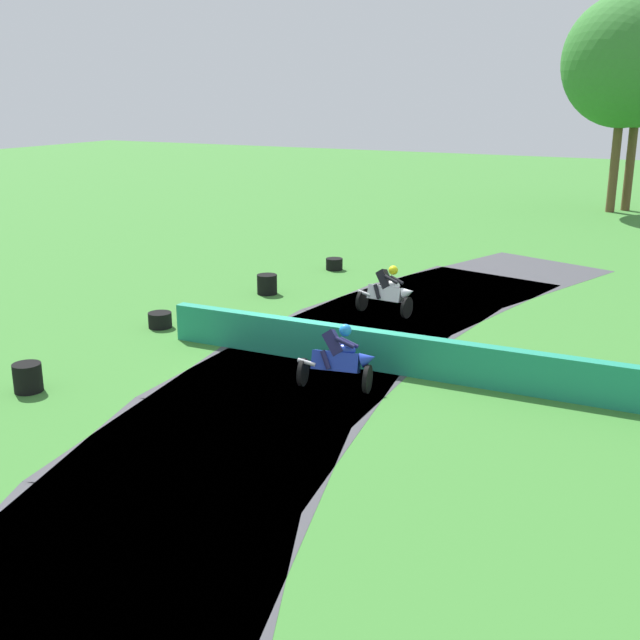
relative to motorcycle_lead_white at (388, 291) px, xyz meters
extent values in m
plane|color=#38752D|center=(0.01, -4.35, -0.65)|extent=(120.00, 120.00, 0.00)
cube|color=#3D3D42|center=(1.54, 5.74, -0.64)|extent=(6.70, 8.47, 0.01)
cube|color=#3D3D42|center=(0.64, 2.44, -0.64)|extent=(6.00, 8.18, 0.01)
cube|color=#3D3D42|center=(0.13, -0.94, -0.64)|extent=(5.22, 7.78, 0.01)
cube|color=#3D3D42|center=(0.02, -4.35, -0.64)|extent=(4.78, 7.53, 0.01)
cube|color=#3D3D42|center=(0.32, -7.75, -0.64)|extent=(5.60, 7.99, 0.01)
cube|color=#3D3D42|center=(1.02, -11.10, -0.64)|extent=(6.35, 8.34, 0.01)
cube|color=#1E8466|center=(4.92, -4.21, -0.20)|extent=(17.36, 0.79, 0.90)
cylinder|color=black|center=(0.62, -0.14, -0.36)|extent=(0.15, 0.73, 0.73)
cylinder|color=black|center=(-0.78, -0.02, -0.36)|extent=(0.15, 0.73, 0.73)
cube|color=silver|center=(-0.08, -0.01, -0.06)|extent=(1.03, 0.45, 0.46)
ellipsoid|color=silver|center=(0.11, 0.04, 0.19)|extent=(0.47, 0.37, 0.30)
cone|color=silver|center=(0.60, -0.04, 0.05)|extent=(0.41, 0.39, 0.47)
cylinder|color=#B2B2B7|center=(-0.69, -0.09, -0.11)|extent=(0.42, 0.16, 0.18)
cube|color=black|center=(-0.15, 0.09, 0.31)|extent=(0.51, 0.44, 0.62)
sphere|color=yellow|center=(0.08, 0.14, 0.58)|extent=(0.26, 0.26, 0.26)
cylinder|color=black|center=(0.15, 0.25, 0.29)|extent=(0.43, 0.17, 0.24)
cylinder|color=black|center=(0.12, -0.10, 0.38)|extent=(0.43, 0.17, 0.24)
cylinder|color=black|center=(-0.24, 0.19, -0.09)|extent=(0.27, 0.21, 0.42)
cylinder|color=black|center=(-0.27, -0.16, 0.00)|extent=(0.27, 0.21, 0.42)
cylinder|color=black|center=(1.92, -5.66, -0.36)|extent=(0.23, 0.76, 0.75)
cylinder|color=black|center=(0.54, -5.91, -0.36)|extent=(0.23, 0.76, 0.75)
cube|color=#1E38B2|center=(1.21, -5.70, -0.07)|extent=(1.05, 0.56, 0.47)
ellipsoid|color=#1E38B2|center=(1.37, -5.59, 0.17)|extent=(0.49, 0.41, 0.31)
cone|color=#1E38B2|center=(1.87, -5.54, 0.04)|extent=(0.45, 0.45, 0.48)
cylinder|color=#B2B2B7|center=(0.65, -5.94, -0.11)|extent=(0.42, 0.17, 0.18)
cube|color=#1E1E4C|center=(1.11, -5.60, 0.29)|extent=(0.55, 0.43, 0.63)
sphere|color=#1E7FE0|center=(1.31, -5.48, 0.56)|extent=(0.26, 0.26, 0.26)
cylinder|color=#1E1E4C|center=(1.35, -5.37, 0.26)|extent=(0.44, 0.14, 0.24)
cylinder|color=#1E1E4C|center=(1.42, -5.71, 0.37)|extent=(0.44, 0.14, 0.24)
cylinder|color=#1E1E4C|center=(1.00, -5.56, -0.11)|extent=(0.30, 0.21, 0.42)
cylinder|color=#1E1E4C|center=(1.06, -5.89, 0.00)|extent=(0.30, 0.21, 0.42)
cylinder|color=black|center=(-3.81, 4.30, -0.55)|extent=(0.58, 0.58, 0.20)
cylinder|color=black|center=(-3.81, 4.30, -0.35)|extent=(0.58, 0.58, 0.20)
cylinder|color=black|center=(-4.14, 0.36, -0.55)|extent=(0.61, 0.61, 0.20)
cylinder|color=black|center=(-4.14, 0.36, -0.35)|extent=(0.61, 0.61, 0.20)
cylinder|color=black|center=(-4.14, 0.36, -0.15)|extent=(0.61, 0.61, 0.20)
cylinder|color=black|center=(-4.81, -3.96, -0.55)|extent=(0.62, 0.62, 0.20)
cylinder|color=black|center=(-4.81, -3.96, -0.35)|extent=(0.62, 0.62, 0.20)
cylinder|color=black|center=(-4.34, -8.85, -0.55)|extent=(0.59, 0.59, 0.20)
cylinder|color=black|center=(-4.34, -8.85, -0.35)|extent=(0.59, 0.59, 0.20)
cylinder|color=black|center=(-4.34, -8.85, -0.15)|extent=(0.59, 0.59, 0.20)
cylinder|color=brown|center=(3.32, 23.68, 1.61)|extent=(0.44, 0.44, 4.51)
ellipsoid|color=#33752D|center=(3.32, 23.68, 5.41)|extent=(3.64, 3.64, 3.83)
cylinder|color=brown|center=(2.70, 22.77, 1.73)|extent=(0.44, 0.44, 4.75)
ellipsoid|color=#33752D|center=(2.70, 22.77, 6.67)|extent=(6.03, 6.03, 6.33)
camera|label=1|loc=(8.07, -19.62, 5.39)|focal=44.25mm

